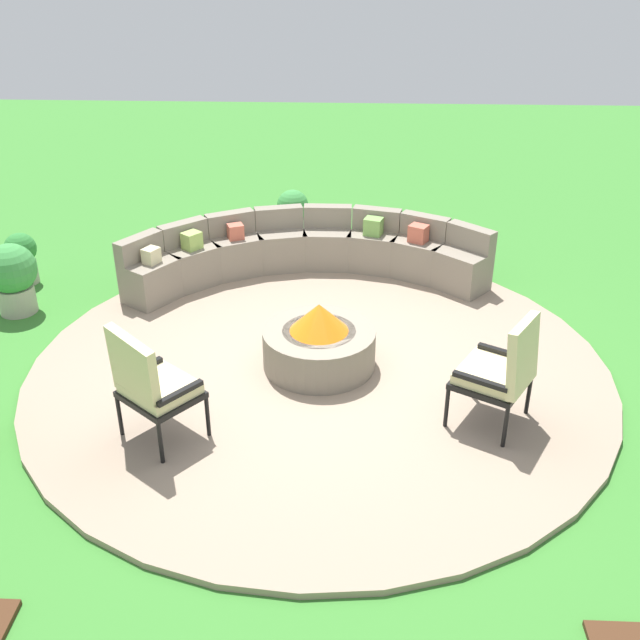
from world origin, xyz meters
The scene contains 9 objects.
ground_plane centered at (0.00, 0.00, 0.00)m, with size 24.00×24.00×0.00m, color #387A2D.
patio_circle centered at (0.00, 0.00, 0.03)m, with size 5.61×5.61×0.06m, color gray.
fire_pit centered at (0.00, 0.00, 0.31)m, with size 1.09×1.09×0.67m.
curved_stone_bench centered at (-0.26, 2.02, 0.36)m, with size 4.25×1.63×0.73m.
lounge_chair_front_left centered at (-1.30, -1.24, 0.62)m, with size 0.79×0.81×1.09m.
lounge_chair_front_right centered at (1.57, -0.87, 0.60)m, with size 0.79×0.81×1.03m.
potted_plant_0 centered at (-0.52, 3.50, 0.36)m, with size 0.43×0.43×0.65m.
potted_plant_1 centered at (-3.64, 1.84, 0.35)m, with size 0.38×0.38×0.63m.
potted_plant_2 centered at (-3.43, 1.08, 0.45)m, with size 0.56×0.56×0.81m.
Camera 1 is at (0.29, -6.20, 3.91)m, focal length 41.92 mm.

